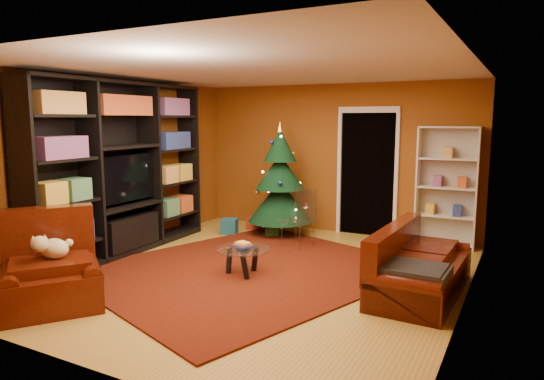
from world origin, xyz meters
The scene contains 18 objects.
floor centered at (0.00, 0.00, -0.03)m, with size 5.00×5.50×0.05m, color #A98530.
ceiling centered at (0.00, 0.00, 2.62)m, with size 5.00×5.50×0.05m, color silver.
wall_back centered at (0.00, 2.77, 1.30)m, with size 5.00×0.05×2.60m, color brown.
wall_left centered at (-2.52, 0.00, 1.30)m, with size 0.05×5.50×2.60m, color brown.
wall_right centered at (2.52, 0.00, 1.30)m, with size 0.05×5.50×2.60m, color brown.
doorway centered at (0.60, 2.73, 1.05)m, with size 1.06×0.60×2.16m, color black, non-canonical shape.
rug centered at (-0.18, 0.05, 0.01)m, with size 3.34×3.90×0.02m, color #541709.
media_unit centered at (-2.27, -0.06, 1.27)m, with size 0.51×3.30×2.53m, color black, non-canonical shape.
christmas_tree centered at (-0.73, 2.06, 0.95)m, with size 1.10×1.10×1.97m, color black, non-canonical shape.
gift_box_teal centered at (-1.54, 1.69, 0.13)m, with size 0.26×0.26×0.26m, color #164F67.
gift_box_green centered at (-0.80, 1.93, 0.12)m, with size 0.24×0.24×0.24m, color #206820.
gift_box_red centered at (-1.35, 2.24, 0.11)m, with size 0.23×0.23×0.23m, color maroon.
white_bookshelf centered at (1.92, 2.57, 0.94)m, with size 0.90×0.32×1.93m, color white, non-canonical shape.
armchair centered at (-1.40, -1.99, 0.41)m, with size 1.06×1.06×0.83m, color #390F05, non-canonical shape.
dog centered at (-1.41, -1.92, 0.62)m, with size 0.40×0.30×0.27m, color beige, non-canonical shape.
sofa centered at (2.02, 0.26, 0.39)m, with size 1.82×0.82×0.78m, color #390F05, non-canonical shape.
coffee_table centered at (-0.12, -0.16, 0.19)m, with size 0.71×0.71×0.44m, color gray, non-canonical shape.
acrylic_chair centered at (-0.09, 1.42, 0.42)m, with size 0.43×0.47×0.83m, color #66605B, non-canonical shape.
Camera 1 is at (3.03, -5.29, 2.00)m, focal length 32.00 mm.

